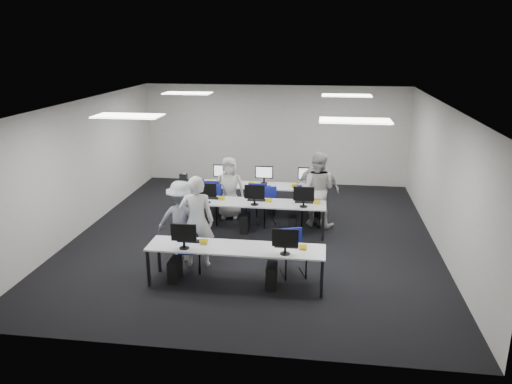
# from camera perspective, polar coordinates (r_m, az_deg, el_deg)

# --- Properties ---
(room) EXTENTS (9.00, 9.02, 3.00)m
(room) POSITION_cam_1_polar(r_m,az_deg,el_deg) (11.00, -0.19, 2.32)
(room) COLOR black
(room) RESTS_ON ground
(ceiling_panels) EXTENTS (5.20, 4.60, 0.02)m
(ceiling_panels) POSITION_cam_1_polar(r_m,az_deg,el_deg) (10.72, -0.19, 10.02)
(ceiling_panels) COLOR white
(ceiling_panels) RESTS_ON room
(desk_front) EXTENTS (3.20, 0.70, 0.73)m
(desk_front) POSITION_cam_1_polar(r_m,az_deg,el_deg) (9.02, -2.32, -6.59)
(desk_front) COLOR silver
(desk_front) RESTS_ON ground
(desk_mid) EXTENTS (3.20, 0.70, 0.73)m
(desk_mid) POSITION_cam_1_polar(r_m,az_deg,el_deg) (11.42, -0.04, -1.41)
(desk_mid) COLOR silver
(desk_mid) RESTS_ON ground
(desk_back) EXTENTS (3.20, 0.70, 0.73)m
(desk_back) POSITION_cam_1_polar(r_m,az_deg,el_deg) (12.74, 0.82, 0.56)
(desk_back) COLOR silver
(desk_back) RESTS_ON ground
(equipment_front) EXTENTS (2.51, 0.41, 1.19)m
(equipment_front) POSITION_cam_1_polar(r_m,az_deg,el_deg) (9.17, -3.51, -8.41)
(equipment_front) COLOR #0C2E9F
(equipment_front) RESTS_ON desk_front
(equipment_mid) EXTENTS (2.91, 0.41, 1.19)m
(equipment_mid) POSITION_cam_1_polar(r_m,az_deg,el_deg) (11.53, -1.00, -2.92)
(equipment_mid) COLOR white
(equipment_mid) RESTS_ON desk_mid
(equipment_back) EXTENTS (2.91, 0.41, 1.19)m
(equipment_back) POSITION_cam_1_polar(r_m,az_deg,el_deg) (12.84, 1.67, -0.83)
(equipment_back) COLOR white
(equipment_back) RESTS_ON desk_back
(chair_0) EXTENTS (0.53, 0.55, 0.86)m
(chair_0) POSITION_cam_1_polar(r_m,az_deg,el_deg) (9.79, -7.62, -7.38)
(chair_0) COLOR navy
(chair_0) RESTS_ON ground
(chair_1) EXTENTS (0.55, 0.57, 0.87)m
(chair_1) POSITION_cam_1_polar(r_m,az_deg,el_deg) (9.56, 4.27, -7.86)
(chair_1) COLOR navy
(chair_1) RESTS_ON ground
(chair_2) EXTENTS (0.53, 0.57, 0.99)m
(chair_2) POSITION_cam_1_polar(r_m,az_deg,el_deg) (12.22, -5.43, -2.06)
(chair_2) COLOR navy
(chair_2) RESTS_ON ground
(chair_3) EXTENTS (0.49, 0.53, 0.97)m
(chair_3) POSITION_cam_1_polar(r_m,az_deg,el_deg) (12.02, 0.08, -2.34)
(chair_3) COLOR navy
(chair_3) RESTS_ON ground
(chair_4) EXTENTS (0.60, 0.63, 0.96)m
(chair_4) POSITION_cam_1_polar(r_m,az_deg,el_deg) (12.01, 5.95, -2.47)
(chair_4) COLOR navy
(chair_4) RESTS_ON ground
(chair_5) EXTENTS (0.46, 0.50, 0.92)m
(chair_5) POSITION_cam_1_polar(r_m,az_deg,el_deg) (12.49, -4.74, -1.71)
(chair_5) COLOR navy
(chair_5) RESTS_ON ground
(chair_6) EXTENTS (0.57, 0.60, 0.95)m
(chair_6) POSITION_cam_1_polar(r_m,az_deg,el_deg) (12.22, 1.15, -2.05)
(chair_6) COLOR navy
(chair_6) RESTS_ON ground
(chair_7) EXTENTS (0.43, 0.47, 0.87)m
(chair_7) POSITION_cam_1_polar(r_m,az_deg,el_deg) (12.20, 6.18, -2.31)
(chair_7) COLOR navy
(chair_7) RESTS_ON ground
(handbag) EXTENTS (0.39, 0.31, 0.28)m
(handbag) POSITION_cam_1_polar(r_m,az_deg,el_deg) (11.78, -6.95, 0.01)
(handbag) COLOR #9B7550
(handbag) RESTS_ON desk_mid
(student_0) EXTENTS (0.74, 0.55, 1.84)m
(student_0) POSITION_cam_1_polar(r_m,az_deg,el_deg) (9.73, -6.79, -3.37)
(student_0) COLOR beige
(student_0) RESTS_ON ground
(student_1) EXTENTS (1.02, 0.89, 1.80)m
(student_1) POSITION_cam_1_polar(r_m,az_deg,el_deg) (11.90, 7.02, 0.33)
(student_1) COLOR beige
(student_1) RESTS_ON ground
(student_2) EXTENTS (0.78, 0.53, 1.55)m
(student_2) POSITION_cam_1_polar(r_m,az_deg,el_deg) (12.37, -3.06, 0.47)
(student_2) COLOR beige
(student_2) RESTS_ON ground
(student_3) EXTENTS (1.12, 0.67, 1.79)m
(student_3) POSITION_cam_1_polar(r_m,az_deg,el_deg) (11.98, 7.01, 0.41)
(student_3) COLOR beige
(student_3) RESTS_ON ground
(photographer) EXTENTS (1.11, 0.70, 1.64)m
(photographer) POSITION_cam_1_polar(r_m,az_deg,el_deg) (10.10, -8.46, -3.26)
(photographer) COLOR gray
(photographer) RESTS_ON ground
(dslr_camera) EXTENTS (0.16, 0.19, 0.10)m
(dslr_camera) POSITION_cam_1_polar(r_m,az_deg,el_deg) (10.00, -8.30, 1.80)
(dslr_camera) COLOR black
(dslr_camera) RESTS_ON photographer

